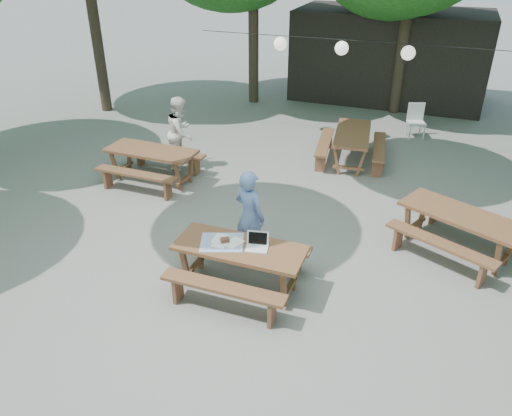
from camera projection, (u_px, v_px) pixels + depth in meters
The scene contains 12 objects.
ground at pixel (267, 260), 8.53m from camera, with size 80.00×80.00×0.00m, color slate.
pavilion at pixel (390, 55), 16.29m from camera, with size 6.00×3.00×2.80m, color black.
main_picnic_table at pixel (240, 266), 7.71m from camera, with size 2.00×1.58×0.75m.
picnic_table_nw at pixel (152, 165), 11.07m from camera, with size 2.01×1.60×0.75m.
picnic_table_ne at pixel (458, 232), 8.59m from camera, with size 2.38×2.23×0.75m.
picnic_table_far_e at pixel (351, 147), 12.01m from camera, with size 1.81×2.09×0.75m.
woman at pixel (250, 216), 8.20m from camera, with size 0.59×0.39×1.63m, color #6E88C8.
second_person at pixel (181, 133), 11.57m from camera, with size 0.82×0.64×1.68m, color white.
plastic_chair at pixel (415, 128), 13.55m from camera, with size 0.56×0.56×0.90m.
laptop at pixel (257, 244), 7.48m from camera, with size 0.38×0.32×0.24m.
tabletop_clutter at pixel (223, 242), 7.62m from camera, with size 0.80×0.74×0.08m.
paper_lanterns at pixel (342, 48), 12.33m from camera, with size 9.00×0.34×0.38m.
Camera 1 is at (2.31, -6.65, 4.90)m, focal length 35.00 mm.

